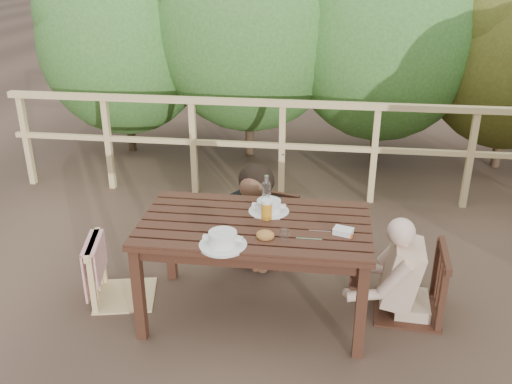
# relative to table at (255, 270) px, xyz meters

# --- Properties ---
(ground) EXTENTS (60.00, 60.00, 0.00)m
(ground) POSITION_rel_table_xyz_m (0.00, 0.00, -0.35)
(ground) COLOR brown
(ground) RESTS_ON ground
(table) EXTENTS (1.50, 0.84, 0.69)m
(table) POSITION_rel_table_xyz_m (0.00, 0.00, 0.00)
(table) COLOR #331B12
(table) RESTS_ON ground
(chair_left) EXTENTS (0.52, 0.52, 0.88)m
(chair_left) POSITION_rel_table_xyz_m (-0.97, 0.06, 0.09)
(chair_left) COLOR #D7B77A
(chair_left) RESTS_ON ground
(chair_far) EXTENTS (0.57, 0.57, 0.92)m
(chair_far) POSITION_rel_table_xyz_m (-0.04, 0.82, 0.11)
(chair_far) COLOR #331B12
(chair_far) RESTS_ON ground
(chair_right) EXTENTS (0.49, 0.49, 0.94)m
(chair_right) POSITION_rel_table_xyz_m (1.06, 0.16, 0.12)
(chair_right) COLOR #331B12
(chair_right) RESTS_ON ground
(woman) EXTENTS (0.68, 0.76, 1.28)m
(woman) POSITION_rel_table_xyz_m (-0.04, 0.84, 0.29)
(woman) COLOR black
(woman) RESTS_ON ground
(diner_right) EXTENTS (0.61, 0.51, 1.17)m
(diner_right) POSITION_rel_table_xyz_m (1.09, 0.16, 0.24)
(diner_right) COLOR #CCAA8B
(diner_right) RESTS_ON ground
(railing) EXTENTS (5.60, 0.10, 1.01)m
(railing) POSITION_rel_table_xyz_m (0.00, 2.00, 0.16)
(railing) COLOR #D7B77A
(railing) RESTS_ON ground
(soup_near) EXTENTS (0.29, 0.29, 0.10)m
(soup_near) POSITION_rel_table_xyz_m (-0.15, -0.32, 0.40)
(soup_near) COLOR white
(soup_near) RESTS_ON table
(soup_far) EXTENTS (0.28, 0.28, 0.09)m
(soup_far) POSITION_rel_table_xyz_m (0.07, 0.18, 0.39)
(soup_far) COLOR white
(soup_far) RESTS_ON table
(bread_roll) EXTENTS (0.12, 0.09, 0.07)m
(bread_roll) POSITION_rel_table_xyz_m (0.09, -0.21, 0.38)
(bread_roll) COLOR #A86826
(bread_roll) RESTS_ON table
(beer_glass) EXTENTS (0.08, 0.08, 0.15)m
(beer_glass) POSITION_rel_table_xyz_m (0.07, 0.06, 0.42)
(beer_glass) COLOR orange
(beer_glass) RESTS_ON table
(bottle) EXTENTS (0.06, 0.06, 0.27)m
(bottle) POSITION_rel_table_xyz_m (0.05, 0.19, 0.48)
(bottle) COLOR white
(bottle) RESTS_ON table
(tumbler) EXTENTS (0.06, 0.06, 0.08)m
(tumbler) POSITION_rel_table_xyz_m (0.21, -0.21, 0.39)
(tumbler) COLOR white
(tumbler) RESTS_ON table
(butter_tub) EXTENTS (0.14, 0.12, 0.05)m
(butter_tub) POSITION_rel_table_xyz_m (0.57, -0.09, 0.37)
(butter_tub) COLOR silver
(butter_tub) RESTS_ON table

